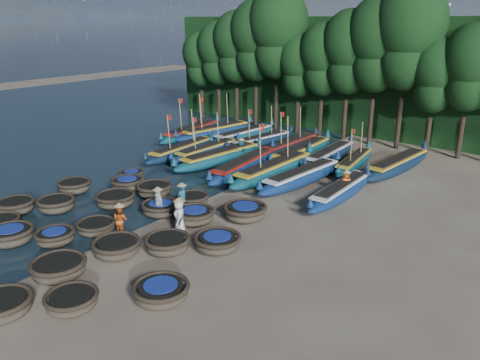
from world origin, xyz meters
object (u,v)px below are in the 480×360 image
Objects in this scene: coracle_21 at (127,183)px; fisherman_0 at (179,215)px; coracle_15 at (74,186)px; coracle_16 at (115,199)px; long_boat_14 at (301,152)px; long_boat_9 at (191,132)px; coracle_12 at (96,227)px; long_boat_15 at (330,155)px; long_boat_4 at (221,157)px; long_boat_7 at (302,177)px; coracle_23 at (193,199)px; long_boat_13 at (290,146)px; long_boat_5 at (244,166)px; fisherman_1 at (182,197)px; long_boat_6 at (274,169)px; fisherman_5 at (241,149)px; long_boat_3 at (207,151)px; coracle_4 at (72,301)px; coracle_14 at (168,244)px; long_boat_10 at (216,131)px; long_boat_8 at (341,191)px; long_boat_2 at (182,150)px; coracle_11 at (56,204)px; coracle_22 at (154,190)px; coracle_24 at (245,212)px; long_boat_17 at (398,164)px; coracle_19 at (218,242)px; coracle_7 at (55,237)px; coracle_8 at (59,268)px; coracle_10 at (16,206)px; long_boat_16 at (354,162)px; coracle_18 at (195,215)px; coracle_6 at (11,235)px; long_boat_12 at (261,141)px; coracle_20 at (132,175)px; coracle_17 at (161,208)px; coracle_9 at (161,291)px; coracle_5 at (2,222)px; fisherman_3 at (180,214)px; fisherman_2 at (120,219)px; fisherman_4 at (158,202)px; fisherman_6 at (346,183)px; coracle_13 at (117,247)px.

fisherman_0 is at bearing -19.33° from coracle_21.
coracle_15 is 0.82× the size of coracle_16.
long_boat_9 is at bearing 178.58° from long_boat_14.
long_boat_15 reaches higher than coracle_12.
long_boat_4 is 6.75m from long_boat_7.
long_boat_13 is at bearing 96.74° from coracle_23.
long_boat_5 is 7.39m from fisherman_1.
long_boat_6 is 4.73m from fisherman_5.
coracle_4 is at bearing -61.72° from long_boat_3.
coracle_14 is 20.95m from long_boat_10.
long_boat_2 is at bearing 175.97° from long_boat_8.
coracle_11 is 1.05× the size of fisherman_0.
coracle_22 reaches higher than coracle_12.
long_boat_17 is (3.48, 12.43, 0.12)m from coracle_24.
coracle_19 is 0.28× the size of long_boat_4.
coracle_14 is 0.24× the size of long_boat_6.
coracle_8 reaches higher than coracle_7.
coracle_10 is 20.59m from long_boat_15.
long_boat_10 is (-1.83, 5.99, 0.05)m from long_boat_2.
long_boat_16 is (3.94, 0.40, -0.12)m from long_boat_14.
long_boat_17 is (10.59, 5.81, 0.01)m from long_boat_4.
coracle_18 is 10.09m from long_boat_4.
coracle_6 is 0.99× the size of coracle_10.
long_boat_12 is 0.83× the size of long_boat_14.
long_boat_5 is 5.30m from long_boat_14.
long_boat_2 is at bearing -177.26° from fisherman_0.
coracle_20 is at bearing 176.46° from coracle_24.
coracle_17 is 0.28× the size of long_boat_10.
long_boat_3 reaches higher than coracle_9.
coracle_11 reaches higher than coracle_19.
long_boat_5 is 9.59m from fisherman_0.
coracle_9 is at bearing 16.68° from coracle_8.
coracle_5 is 0.92× the size of fisherman_3.
fisherman_2 reaches higher than coracle_22.
coracle_12 is 0.25× the size of long_boat_12.
fisherman_4 is (-5.71, 5.26, 0.46)m from coracle_9.
coracle_7 is 15.32m from long_boat_8.
coracle_14 is at bearing -85.50° from long_boat_7.
fisherman_1 is at bearing 63.81° from coracle_6.
long_boat_16 is (2.51, 13.42, 0.04)m from coracle_18.
long_boat_8 reaches higher than coracle_16.
coracle_21 is (1.89, 5.92, -0.00)m from coracle_10.
long_boat_5 is at bearing -141.27° from long_boat_16.
long_boat_8 is at bearing 79.83° from coracle_4.
long_boat_15 is at bearing 26.67° from long_boat_2.
coracle_23 is at bearing -154.97° from fisherman_6.
long_boat_17 is (6.90, 12.67, 0.20)m from coracle_23.
coracle_13 is 13.62m from fisherman_6.
coracle_18 is 0.30× the size of long_boat_7.
long_boat_7 is at bearing -109.88° from long_boat_16.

